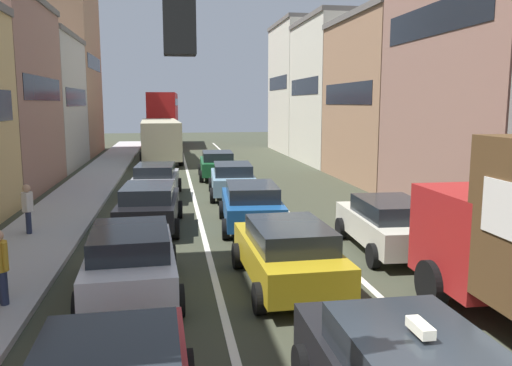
% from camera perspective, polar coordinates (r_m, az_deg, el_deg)
% --- Properties ---
extents(sidewalk_left, '(2.60, 64.00, 0.14)m').
position_cam_1_polar(sidewalk_left, '(24.77, -18.63, -1.10)').
color(sidewalk_left, '#B0B0B0').
rests_on(sidewalk_left, ground).
extents(lane_stripe_left, '(0.16, 60.00, 0.01)m').
position_cam_1_polar(lane_stripe_left, '(24.46, -6.99, -0.98)').
color(lane_stripe_left, silver).
rests_on(lane_stripe_left, ground).
extents(lane_stripe_right, '(0.16, 60.00, 0.01)m').
position_cam_1_polar(lane_stripe_right, '(24.83, 0.87, -0.77)').
color(lane_stripe_right, silver).
rests_on(lane_stripe_right, ground).
extents(building_row_right, '(7.20, 43.90, 12.98)m').
position_cam_1_polar(building_row_right, '(28.44, 17.18, 11.05)').
color(building_row_right, beige).
rests_on(building_row_right, ground).
extents(sedan_centre_lane_second, '(2.13, 4.34, 1.49)m').
position_cam_1_polar(sedan_centre_lane_second, '(11.77, 3.51, -7.62)').
color(sedan_centre_lane_second, '#B29319').
rests_on(sedan_centre_lane_second, ground).
extents(wagon_left_lane_second, '(2.22, 4.38, 1.49)m').
position_cam_1_polar(wagon_left_lane_second, '(11.62, -13.57, -8.08)').
color(wagon_left_lane_second, silver).
rests_on(wagon_left_lane_second, ground).
extents(hatchback_centre_lane_third, '(2.28, 4.41, 1.49)m').
position_cam_1_polar(hatchback_centre_lane_third, '(17.22, -0.50, -2.34)').
color(hatchback_centre_lane_third, '#194C8C').
rests_on(hatchback_centre_lane_third, ground).
extents(sedan_left_lane_third, '(2.24, 4.39, 1.49)m').
position_cam_1_polar(sedan_left_lane_third, '(17.42, -11.66, -2.40)').
color(sedan_left_lane_third, black).
rests_on(sedan_left_lane_third, ground).
extents(coupe_centre_lane_fourth, '(2.26, 4.40, 1.49)m').
position_cam_1_polar(coupe_centre_lane_fourth, '(23.02, -2.60, 0.46)').
color(coupe_centre_lane_fourth, '#759EB7').
rests_on(coupe_centre_lane_fourth, ground).
extents(sedan_left_lane_fourth, '(2.28, 4.40, 1.49)m').
position_cam_1_polar(sedan_left_lane_fourth, '(23.13, -10.94, 0.35)').
color(sedan_left_lane_fourth, gray).
rests_on(sedan_left_lane_fourth, ground).
extents(sedan_centre_lane_fifth, '(2.19, 4.36, 1.49)m').
position_cam_1_polar(sedan_centre_lane_fifth, '(28.72, -4.26, 2.10)').
color(sedan_centre_lane_fifth, '#19592D').
rests_on(sedan_centre_lane_fifth, ground).
extents(sedan_right_lane_behind_truck, '(2.22, 4.38, 1.49)m').
position_cam_1_polar(sedan_right_lane_behind_truck, '(14.96, 14.37, -4.33)').
color(sedan_right_lane_behind_truck, beige).
rests_on(sedan_right_lane_behind_truck, ground).
extents(bus_mid_queue_primary, '(3.11, 10.59, 2.90)m').
position_cam_1_polar(bus_mid_queue_primary, '(37.61, -10.49, 5.02)').
color(bus_mid_queue_primary, '#BFB793').
rests_on(bus_mid_queue_primary, ground).
extents(bus_far_queue_secondary, '(3.09, 10.58, 5.06)m').
position_cam_1_polar(bus_far_queue_secondary, '(51.42, -10.09, 7.19)').
color(bus_far_queue_secondary, '#B21919').
rests_on(bus_far_queue_secondary, ground).
extents(pedestrian_far_sidewalk, '(0.34, 0.53, 1.66)m').
position_cam_1_polar(pedestrian_far_sidewalk, '(17.43, -23.79, -2.46)').
color(pedestrian_far_sidewalk, '#262D47').
rests_on(pedestrian_far_sidewalk, ground).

